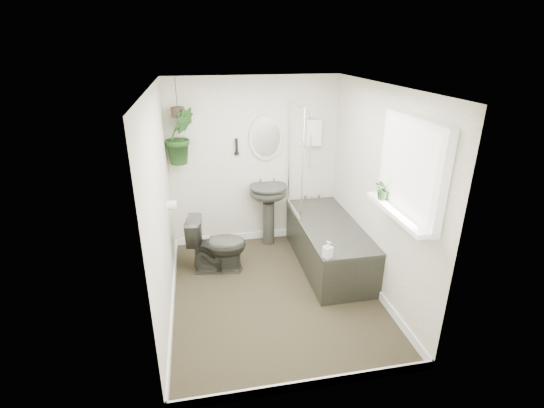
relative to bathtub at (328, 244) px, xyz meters
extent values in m
cube|color=black|center=(-0.80, -0.50, -0.30)|extent=(2.30, 2.80, 0.02)
cube|color=white|center=(-0.80, -0.50, 2.02)|extent=(2.30, 2.80, 0.02)
cube|color=white|center=(-0.80, 0.91, 0.86)|extent=(2.30, 0.02, 2.30)
cube|color=white|center=(-0.80, -1.91, 0.86)|extent=(2.30, 0.02, 2.30)
cube|color=white|center=(-1.96, -0.50, 0.86)|extent=(0.02, 2.80, 2.30)
cube|color=white|center=(0.36, -0.50, 0.86)|extent=(0.02, 2.80, 2.30)
cube|color=white|center=(-0.80, -0.50, -0.24)|extent=(2.30, 2.80, 0.10)
cube|color=white|center=(0.00, 0.84, 1.26)|extent=(0.20, 0.10, 0.35)
ellipsoid|color=beige|center=(-0.64, 0.87, 1.21)|extent=(0.46, 0.03, 0.62)
cylinder|color=black|center=(-1.04, 0.86, 1.11)|extent=(0.04, 0.04, 0.22)
cylinder|color=white|center=(-1.90, 0.20, 0.61)|extent=(0.11, 0.11, 0.11)
cube|color=white|center=(0.29, -1.20, 1.36)|extent=(0.08, 1.00, 0.90)
cube|color=white|center=(0.22, -1.20, 0.94)|extent=(0.18, 1.00, 0.04)
cube|color=white|center=(0.24, -1.20, 1.36)|extent=(0.01, 0.86, 0.76)
imported|color=#2E2F28|center=(-1.40, 0.13, 0.07)|extent=(0.76, 0.51, 0.72)
imported|color=black|center=(0.21, -0.90, 1.07)|extent=(0.23, 0.22, 0.22)
imported|color=black|center=(-1.76, 0.75, 1.31)|extent=(0.47, 0.42, 0.71)
imported|color=black|center=(-0.29, -0.79, 0.38)|extent=(0.11, 0.11, 0.19)
cylinder|color=#34281E|center=(-1.76, 0.75, 1.60)|extent=(0.16, 0.16, 0.12)
camera|label=1|loc=(-1.56, -4.24, 2.40)|focal=26.00mm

